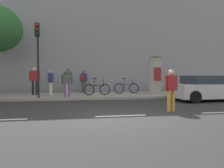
{
  "coord_description": "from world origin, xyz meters",
  "views": [
    {
      "loc": [
        -1.59,
        -7.22,
        1.4
      ],
      "look_at": [
        0.04,
        2.0,
        1.03
      ],
      "focal_mm": 34.23,
      "sensor_mm": 36.0,
      "label": 1
    }
  ],
  "objects": [
    {
      "name": "traffic_light",
      "position": [
        -3.6,
        5.24,
        2.95
      ],
      "size": [
        0.24,
        0.45,
        4.15
      ],
      "color": "black",
      "rests_on": "sidewalk_curb"
    },
    {
      "name": "bicycle_leaning",
      "position": [
        -0.16,
        6.44,
        0.54
      ],
      "size": [
        1.76,
        0.31,
        1.09
      ],
      "color": "black",
      "rests_on": "sidewalk_curb"
    },
    {
      "name": "ground_plane",
      "position": [
        0.0,
        0.0,
        0.0
      ],
      "size": [
        80.0,
        80.0,
        0.0
      ],
      "primitive_type": "plane",
      "color": "#2B2B2D"
    },
    {
      "name": "building_backdrop",
      "position": [
        0.0,
        12.0,
        5.19
      ],
      "size": [
        36.0,
        5.0,
        10.38
      ],
      "primitive_type": "cube",
      "color": "gray",
      "rests_on": "ground_plane"
    },
    {
      "name": "lane_markings",
      "position": [
        0.0,
        0.0,
        0.0
      ],
      "size": [
        25.8,
        0.16,
        0.01
      ],
      "color": "silver",
      "rests_on": "ground_plane"
    },
    {
      "name": "sidewalk_curb",
      "position": [
        0.0,
        7.0,
        0.07
      ],
      "size": [
        36.0,
        4.0,
        0.15
      ],
      "primitive_type": "cube",
      "color": "gray",
      "rests_on": "ground_plane"
    },
    {
      "name": "bicycle_upright",
      "position": [
        2.02,
        7.35,
        0.54
      ],
      "size": [
        1.77,
        0.24,
        1.09
      ],
      "color": "black",
      "rests_on": "sidewalk_curb"
    },
    {
      "name": "parked_car_blue",
      "position": [
        5.78,
        3.57,
        0.69
      ],
      "size": [
        4.11,
        2.05,
        1.4
      ],
      "color": "silver",
      "rests_on": "ground_plane"
    },
    {
      "name": "pedestrian_tallest",
      "position": [
        -0.95,
        8.49,
        1.12
      ],
      "size": [
        0.55,
        0.48,
        1.64
      ],
      "color": "#4C4C51",
      "rests_on": "sidewalk_curb"
    },
    {
      "name": "pedestrian_in_dark_shirt",
      "position": [
        2.13,
        0.58,
        0.96
      ],
      "size": [
        0.59,
        0.34,
        1.64
      ],
      "color": "#B78C33",
      "rests_on": "ground_plane"
    },
    {
      "name": "pedestrian_in_red_top",
      "position": [
        -4.16,
        7.43,
        1.24
      ],
      "size": [
        0.66,
        0.43,
        1.8
      ],
      "color": "black",
      "rests_on": "sidewalk_curb"
    },
    {
      "name": "pedestrian_in_light_jacket",
      "position": [
        -3.08,
        6.85,
        1.09
      ],
      "size": [
        0.39,
        0.51,
        1.63
      ],
      "color": "silver",
      "rests_on": "sidewalk_curb"
    },
    {
      "name": "pedestrian_near_pole",
      "position": [
        -2.02,
        5.43,
        1.04
      ],
      "size": [
        0.65,
        0.31,
        1.52
      ],
      "color": "#724C84",
      "rests_on": "sidewalk_curb"
    },
    {
      "name": "pedestrian_with_bag",
      "position": [
        -2.03,
        7.75,
        1.21
      ],
      "size": [
        0.54,
        0.5,
        1.77
      ],
      "color": "silver",
      "rests_on": "sidewalk_curb"
    },
    {
      "name": "poster_column",
      "position": [
        3.92,
        6.83,
        1.5
      ],
      "size": [
        0.95,
        0.95,
        2.67
      ],
      "color": "#9E9B93",
      "rests_on": "sidewalk_curb"
    }
  ]
}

